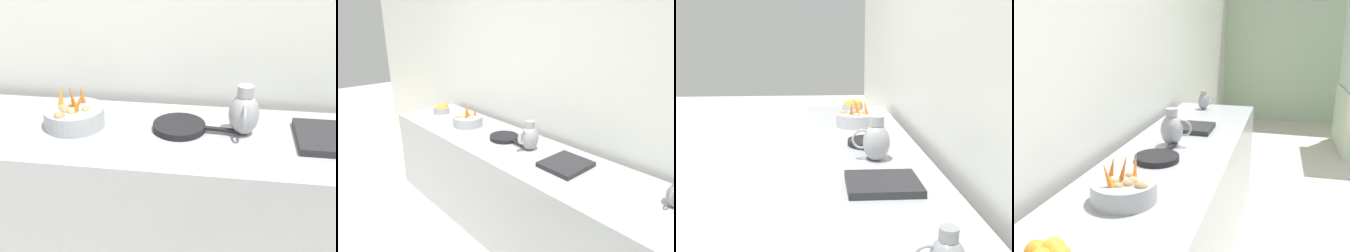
% 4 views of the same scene
% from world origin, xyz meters
% --- Properties ---
extents(tile_wall_left, '(0.10, 8.46, 3.00)m').
position_xyz_m(tile_wall_left, '(-1.95, 0.65, 1.50)').
color(tile_wall_left, silver).
rests_on(tile_wall_left, ground_plane).
extents(prep_counter, '(0.73, 3.10, 0.86)m').
position_xyz_m(prep_counter, '(-1.48, 0.15, 0.43)').
color(prep_counter, '#9EA0A5').
rests_on(prep_counter, ground_plane).
extents(vegetable_colander, '(0.31, 0.31, 0.23)m').
position_xyz_m(vegetable_colander, '(-1.50, -0.56, 0.92)').
color(vegetable_colander, '#9EA0A5').
rests_on(vegetable_colander, prep_counter).
extents(orange_bowl, '(0.18, 0.18, 0.11)m').
position_xyz_m(orange_bowl, '(-1.52, -1.12, 0.91)').
color(orange_bowl, '#9EA0A5').
rests_on(orange_bowl, prep_counter).
extents(metal_pitcher_tall, '(0.21, 0.15, 0.25)m').
position_xyz_m(metal_pitcher_tall, '(-1.53, 0.30, 0.98)').
color(metal_pitcher_tall, '#939399').
rests_on(metal_pitcher_tall, prep_counter).
extents(counter_sink_basin, '(0.34, 0.30, 0.04)m').
position_xyz_m(counter_sink_basin, '(-1.50, 0.70, 0.88)').
color(counter_sink_basin, '#232326').
rests_on(counter_sink_basin, prep_counter).
extents(skillet_on_counter, '(0.27, 0.44, 0.03)m').
position_xyz_m(skillet_on_counter, '(-1.52, -0.01, 0.88)').
color(skillet_on_counter, black).
rests_on(skillet_on_counter, prep_counter).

